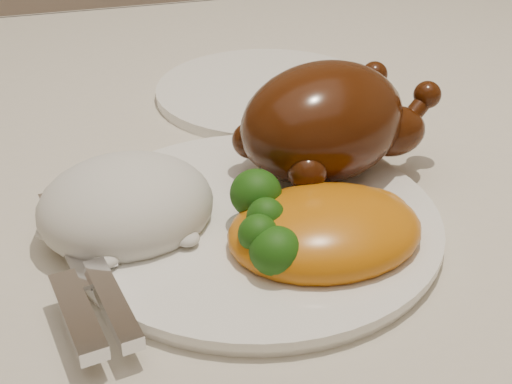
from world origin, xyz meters
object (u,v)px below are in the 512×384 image
object	(u,v)px
dinner_plate	(256,224)
roast_chicken	(327,120)
side_plate	(267,91)
dining_table	(190,306)

from	to	relation	value
dinner_plate	roast_chicken	xyz separation A→B (m)	(0.07, 0.05, 0.05)
roast_chicken	side_plate	bearing A→B (deg)	64.76
dinner_plate	roast_chicken	distance (m)	0.10
dinner_plate	side_plate	xyz separation A→B (m)	(0.08, 0.22, -0.00)
side_plate	dining_table	bearing A→B (deg)	-125.30
side_plate	roast_chicken	distance (m)	0.18
roast_chicken	dining_table	bearing A→B (deg)	155.17
dinner_plate	dining_table	bearing A→B (deg)	125.79
dining_table	roast_chicken	distance (m)	0.19
dining_table	dinner_plate	size ratio (longest dim) A/B	6.41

